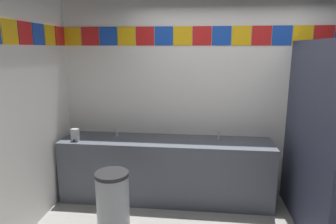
% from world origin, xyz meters
% --- Properties ---
extents(wall_back, '(4.42, 0.09, 2.65)m').
position_xyz_m(wall_back, '(-0.00, 1.45, 1.33)').
color(wall_back, white).
rests_on(wall_back, ground_plane).
extents(vanity_counter, '(2.72, 0.57, 0.82)m').
position_xyz_m(vanity_counter, '(-0.80, 1.13, 0.42)').
color(vanity_counter, '#4C515B').
rests_on(vanity_counter, ground_plane).
extents(faucet_left, '(0.04, 0.10, 0.14)m').
position_xyz_m(faucet_left, '(-1.48, 1.22, 0.87)').
color(faucet_left, silver).
rests_on(faucet_left, vanity_counter).
extents(faucet_right, '(0.04, 0.10, 0.14)m').
position_xyz_m(faucet_right, '(-0.12, 1.22, 0.87)').
color(faucet_right, silver).
rests_on(faucet_right, vanity_counter).
extents(soap_dispenser, '(0.09, 0.09, 0.16)m').
position_xyz_m(soap_dispenser, '(-1.95, 0.96, 0.90)').
color(soap_dispenser, '#B7BABF').
rests_on(soap_dispenser, vanity_counter).
extents(stall_divider, '(0.92, 1.48, 2.07)m').
position_xyz_m(stall_divider, '(0.93, 0.41, 1.03)').
color(stall_divider, '#33384C').
rests_on(stall_divider, ground_plane).
extents(trash_bin, '(0.35, 0.35, 0.71)m').
position_xyz_m(trash_bin, '(-1.27, 0.30, 0.36)').
color(trash_bin, '#999EA3').
rests_on(trash_bin, ground_plane).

